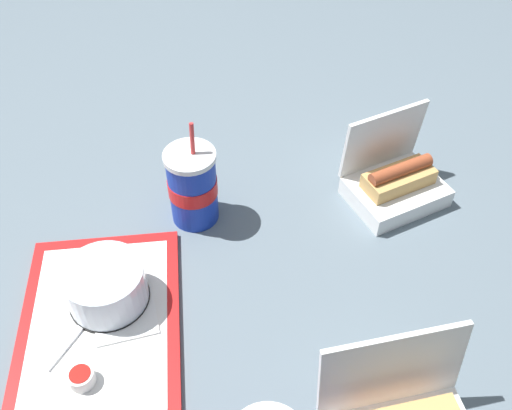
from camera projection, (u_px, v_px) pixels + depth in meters
ground_plane at (253, 224)px, 1.10m from camera, size 3.20×3.20×0.00m
food_tray at (100, 324)px, 0.94m from camera, size 0.41×0.33×0.01m
cake_container at (106, 287)px, 0.93m from camera, size 0.14×0.14×0.08m
ketchup_cup at (81, 377)px, 0.85m from camera, size 0.04×0.04×0.02m
napkin_stack at (125, 314)px, 0.94m from camera, size 0.13×0.13×0.00m
plastic_fork at (69, 342)px, 0.90m from camera, size 0.11×0.05×0.00m
clamshell_hotdog_right at (395, 182)px, 1.12m from camera, size 0.22×0.23×0.18m
soda_cup_center at (193, 186)px, 1.06m from camera, size 0.10×0.10×0.22m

